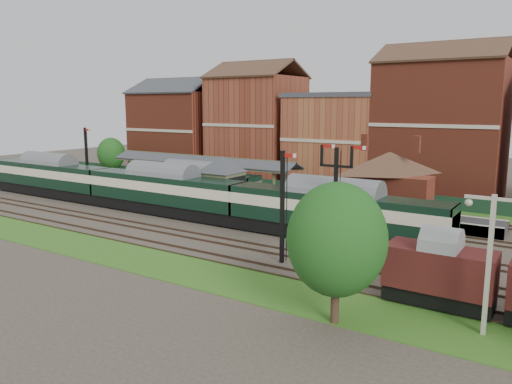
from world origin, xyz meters
The scene contains 19 objects.
ground centered at (0.00, 0.00, 0.00)m, with size 160.00×160.00×0.00m, color #473D33.
grass_back centered at (0.00, 16.00, 0.03)m, with size 90.00×4.50×0.06m, color #2D6619.
grass_front centered at (0.00, -12.00, 0.03)m, with size 90.00×5.00×0.06m, color #2D6619.
fence centered at (0.00, 18.00, 0.75)m, with size 90.00×0.12×1.50m, color #193823.
platform centered at (-5.00, 9.75, 0.50)m, with size 55.00×3.40×1.00m, color #2D2D2D.
signal_box centered at (-3.00, 3.25, 3.19)m, with size 5.40×5.40×6.00m.
brick_hut centered at (5.00, 3.25, 1.20)m, with size 3.20×2.64×2.94m.
station_building centered at (12.00, 9.75, 3.96)m, with size 8.10×8.10×5.90m.
canopy centered at (-11.00, 9.75, 4.58)m, with size 26.00×3.89×4.08m.
semaphore_bracket centered at (12.04, -2.50, 4.63)m, with size 3.60×0.25×8.18m.
semaphore_platform_end centered at (-29.98, 8.00, 4.16)m, with size 1.23×0.25×8.00m.
semaphore_siding centered at (10.02, -7.00, 4.16)m, with size 1.23×0.25×8.00m.
yard_lamp centered at (24.00, -11.50, 3.99)m, with size 2.60×0.22×7.00m.
town_backdrop centered at (-0.18, 25.00, 7.00)m, with size 69.00×10.00×16.00m.
dmu_train centered at (-8.07, 0.00, 2.54)m, with size 56.61×2.97×4.35m.
platform_railcar centered at (-9.64, 6.50, 2.31)m, with size 17.09×2.70×3.94m.
goods_van_a centered at (21.24, -9.00, 2.00)m, with size 5.78×2.50×3.51m.
tree_far centered at (17.35, -14.23, 4.46)m, with size 5.06×5.06×7.38m.
tree_back centered at (-33.12, 15.03, 3.70)m, with size 4.19×4.19×6.12m.
Camera 1 is at (27.16, -36.66, 11.14)m, focal length 35.00 mm.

